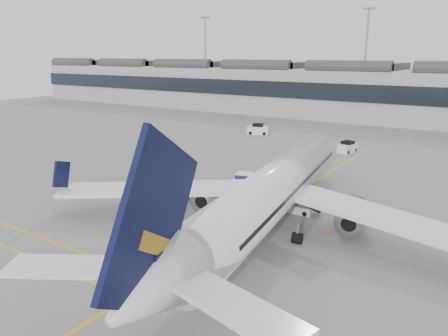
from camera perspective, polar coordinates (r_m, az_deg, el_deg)
The scene contains 17 objects.
ground at distance 42.63m, azimuth -9.86°, elevation -5.12°, with size 220.00×220.00×0.00m, color gray.
terminal at distance 104.99m, azimuth 18.18°, elevation 9.49°, with size 200.00×20.45×12.40m.
light_masts at distance 118.71m, azimuth 19.60°, elevation 13.94°, with size 113.00×0.60×25.45m.
apron_markings at distance 45.17m, azimuth 8.40°, elevation -3.91°, with size 0.25×60.00×0.01m, color gold.
airliner_main at distance 36.20m, azimuth 6.39°, elevation -2.95°, with size 39.03×42.95×11.48m.
belt_loader at distance 41.50m, azimuth 8.87°, elevation -4.81°, with size 4.74×1.76×1.93m.
baggage_cart_a at distance 43.98m, azimuth -4.41°, elevation -3.10°, with size 1.71×1.47×1.66m.
baggage_cart_b at distance 46.99m, azimuth 2.67°, elevation -1.72°, with size 2.16×1.93×1.93m.
baggage_cart_c at distance 49.57m, azimuth -7.18°, elevation -1.07°, with size 2.06×1.91×1.74m.
baggage_cart_d at distance 51.58m, azimuth -9.90°, elevation -0.46°, with size 2.15×1.94×1.90m.
ramp_agent_a at distance 44.29m, azimuth -2.80°, elevation -2.85°, with size 0.70×0.46×1.92m, color #E1570B.
ramp_agent_b at distance 44.89m, azimuth -4.79°, elevation -2.70°, with size 0.89×0.69×1.82m, color orange.
pushback_tug at distance 44.43m, azimuth -11.10°, elevation -3.44°, with size 2.83×1.87×1.52m.
safety_cone_nose at distance 53.33m, azimuth 10.23°, elevation -0.83°, with size 0.36×0.36×0.50m, color #F24C0A.
safety_cone_engine at distance 37.39m, azimuth 13.55°, elevation -7.82°, with size 0.33×0.33×0.46m, color #F24C0A.
service_van_left at distance 80.51m, azimuth 4.48°, elevation 5.03°, with size 4.22×3.12×1.95m.
service_van_mid at distance 67.96m, azimuth 15.83°, elevation 2.63°, with size 2.27×3.57×1.70m.
Camera 1 is at (27.81, -28.99, 14.25)m, focal length 35.00 mm.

